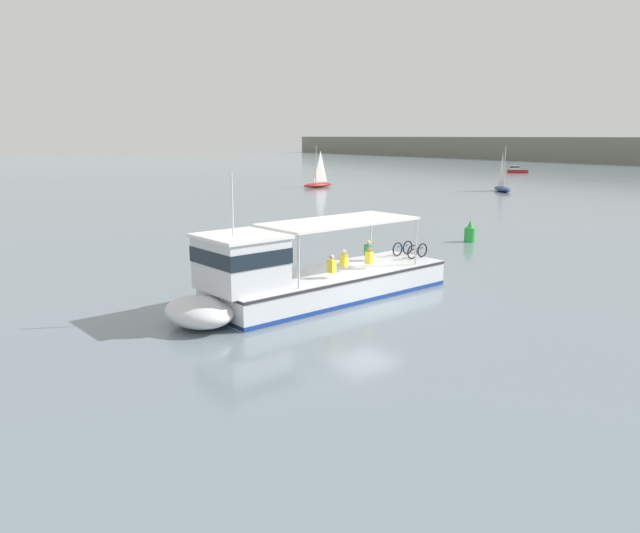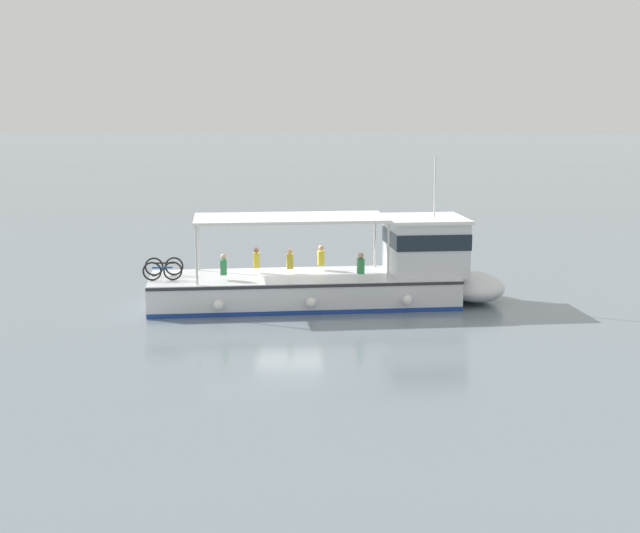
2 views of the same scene
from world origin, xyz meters
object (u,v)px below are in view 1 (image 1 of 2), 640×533
(sailboat_horizon_west, at_px, (318,183))
(sailboat_far_left, at_px, (502,187))
(motorboat_off_stern, at_px, (516,170))
(ferry_main, at_px, (301,279))
(channel_buoy, at_px, (470,233))

(sailboat_horizon_west, xyz_separation_m, sailboat_far_left, (17.75, 14.96, 0.00))
(sailboat_horizon_west, distance_m, sailboat_far_left, 23.21)
(sailboat_far_left, height_order, motorboat_off_stern, sailboat_far_left)
(sailboat_far_left, relative_size, motorboat_off_stern, 1.55)
(ferry_main, height_order, channel_buoy, ferry_main)
(ferry_main, xyz_separation_m, channel_buoy, (-6.27, 16.82, -0.45))
(sailboat_far_left, bearing_deg, sailboat_horizon_west, -139.87)
(sailboat_horizon_west, bearing_deg, motorboat_off_stern, 96.91)
(channel_buoy, bearing_deg, sailboat_horizon_west, 158.53)
(motorboat_off_stern, distance_m, channel_buoy, 78.49)
(sailboat_far_left, bearing_deg, channel_buoy, -53.86)
(ferry_main, bearing_deg, channel_buoy, 110.44)
(sailboat_far_left, relative_size, channel_buoy, 3.86)
(sailboat_horizon_west, distance_m, motorboat_off_stern, 48.11)
(sailboat_far_left, bearing_deg, ferry_main, -58.87)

